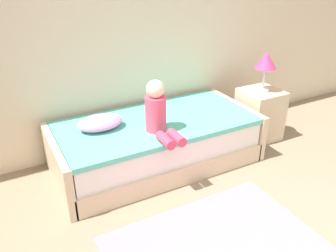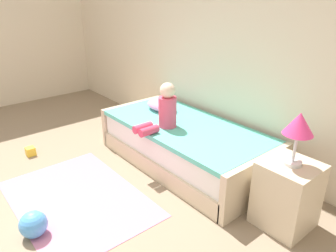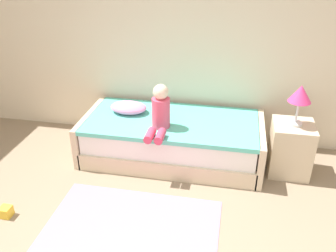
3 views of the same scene
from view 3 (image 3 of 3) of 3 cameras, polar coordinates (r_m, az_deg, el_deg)
The scene contains 8 objects.
wall_rear at distance 4.41m, azimuth 2.01°, elevation 15.63°, with size 7.20×0.10×2.90m, color beige.
bed at distance 4.29m, azimuth 0.64°, elevation -2.05°, with size 2.11×1.00×0.50m.
nightstand at distance 4.22m, azimuth 18.88°, elevation -3.39°, with size 0.44×0.44×0.60m, color beige.
table_lamp at distance 3.95m, azimuth 20.29°, elevation 4.55°, with size 0.24×0.24×0.45m.
child_figure at distance 3.89m, azimuth -1.29°, elevation 2.28°, with size 0.20×0.51×0.50m.
pillow at distance 4.35m, azimuth -6.29°, elevation 2.95°, with size 0.44×0.30×0.13m, color #EA8CC6.
area_rug at distance 3.45m, azimuth -5.93°, elevation -16.05°, with size 1.60×1.10×0.01m, color pink.
toy_block at distance 3.86m, azimuth -24.38°, elevation -12.31°, with size 0.11×0.11×0.11m, color yellow.
Camera 3 is at (0.68, -1.65, 2.39)m, focal length 38.31 mm.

